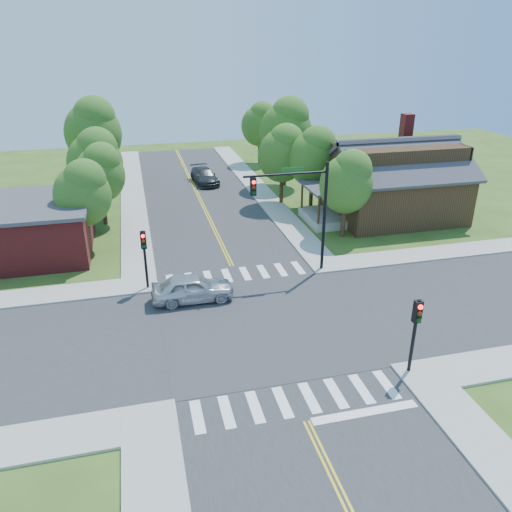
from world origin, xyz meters
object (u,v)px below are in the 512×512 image
object	(u,v)px
signal_pole_se	(416,323)
car_silver	(193,288)
signal_pole_nw	(144,249)
house_ne	(394,178)
signal_mast_ne	(300,201)
car_dgrey	(205,176)

from	to	relation	value
signal_pole_se	car_silver	distance (m)	12.75
signal_pole_nw	signal_pole_se	bearing A→B (deg)	-45.00
house_ne	signal_mast_ne	bearing A→B (deg)	-142.32
car_silver	signal_mast_ne	bearing A→B (deg)	-72.84
signal_pole_nw	car_silver	size ratio (longest dim) A/B	0.80
car_dgrey	signal_pole_se	bearing A→B (deg)	-89.11
house_ne	car_dgrey	bearing A→B (deg)	135.09
signal_pole_nw	house_ne	size ratio (longest dim) A/B	0.29
house_ne	car_silver	xyz separation A→B (m)	(-18.22, -10.73, -2.52)
car_silver	house_ne	bearing A→B (deg)	-58.89
signal_pole_se	car_silver	xyz separation A→B (m)	(-8.72, 9.12, -1.86)
signal_pole_nw	car_silver	xyz separation A→B (m)	(2.48, -2.08, -1.86)
car_silver	signal_pole_nw	bearing A→B (deg)	50.73
signal_mast_ne	car_dgrey	distance (m)	22.97
signal_mast_ne	car_silver	xyz separation A→B (m)	(-7.03, -2.09, -4.05)
signal_pole_nw	house_ne	bearing A→B (deg)	22.69
signal_pole_se	signal_pole_nw	world-z (taller)	same
signal_mast_ne	signal_pole_se	xyz separation A→B (m)	(1.69, -11.21, -2.19)
house_ne	car_silver	size ratio (longest dim) A/B	2.76
signal_mast_ne	car_dgrey	bearing A→B (deg)	96.73
signal_pole_nw	house_ne	distance (m)	22.45
signal_pole_nw	car_silver	bearing A→B (deg)	-39.88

